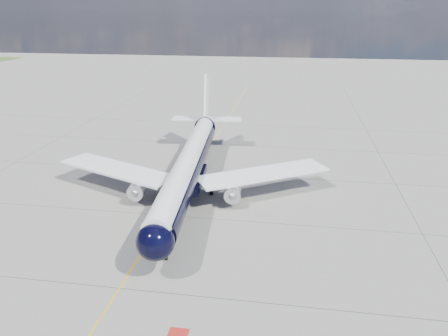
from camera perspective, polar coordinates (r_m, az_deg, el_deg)
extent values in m
plane|color=gray|center=(72.30, -3.16, 0.82)|extent=(320.00, 320.00, 0.00)
cube|color=#DDAB0B|center=(67.73, -4.05, -0.57)|extent=(0.16, 160.00, 0.01)
cube|color=maroon|center=(36.75, -6.07, -20.85)|extent=(1.60, 1.60, 0.01)
cylinder|color=black|center=(57.72, -4.76, -0.16)|extent=(6.49, 36.14, 3.60)
sphere|color=black|center=(40.88, -8.96, -9.48)|extent=(3.88, 3.88, 3.60)
cone|color=black|center=(78.59, -2.23, 5.91)|extent=(4.12, 6.89, 3.60)
cylinder|color=white|center=(57.42, -4.79, 0.68)|extent=(5.85, 37.97, 2.81)
cube|color=black|center=(40.47, -9.07, -8.97)|extent=(2.36, 1.32, 0.52)
cube|color=white|center=(61.63, -13.69, -0.18)|extent=(18.56, 11.55, 0.30)
cube|color=white|center=(58.65, 5.11, -0.72)|extent=(17.86, 13.79, 0.30)
cube|color=black|center=(58.20, -4.73, -1.38)|extent=(4.73, 9.76, 0.95)
cylinder|color=silver|center=(58.01, -11.02, -2.44)|extent=(2.47, 4.51, 2.12)
cylinder|color=silver|center=(56.06, 1.22, -2.87)|extent=(2.47, 4.51, 2.12)
sphere|color=gray|center=(56.25, -11.54, -3.22)|extent=(1.12, 1.12, 1.04)
sphere|color=gray|center=(54.24, 1.10, -3.70)|extent=(1.12, 1.12, 1.04)
cube|color=white|center=(57.91, -11.02, -1.72)|extent=(0.45, 3.04, 1.04)
cube|color=white|center=(55.96, 1.24, -2.13)|extent=(0.45, 3.04, 1.04)
cube|color=white|center=(77.07, -2.32, 9.30)|extent=(0.79, 6.01, 8.07)
cube|color=white|center=(78.41, -2.24, 6.44)|extent=(12.51, 4.01, 0.21)
cylinder|color=gray|center=(45.06, -7.81, -10.48)|extent=(0.18, 0.18, 1.99)
cylinder|color=black|center=(45.54, -8.00, -11.39)|extent=(0.22, 0.67, 0.66)
cylinder|color=black|center=(45.47, -7.52, -11.42)|extent=(0.22, 0.67, 0.66)
cylinder|color=gray|center=(60.54, -7.31, -2.00)|extent=(0.27, 0.27, 1.80)
cylinder|color=gray|center=(59.63, -1.60, -2.19)|extent=(0.27, 0.27, 1.80)
cylinder|color=black|center=(60.37, -7.38, -2.86)|extent=(0.51, 1.07, 1.04)
cylinder|color=black|center=(61.30, -7.18, -2.47)|extent=(0.51, 1.07, 1.04)
cylinder|color=black|center=(59.45, -1.64, -3.06)|extent=(0.51, 1.07, 1.04)
cylinder|color=black|center=(60.40, -1.54, -2.67)|extent=(0.51, 1.07, 1.04)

